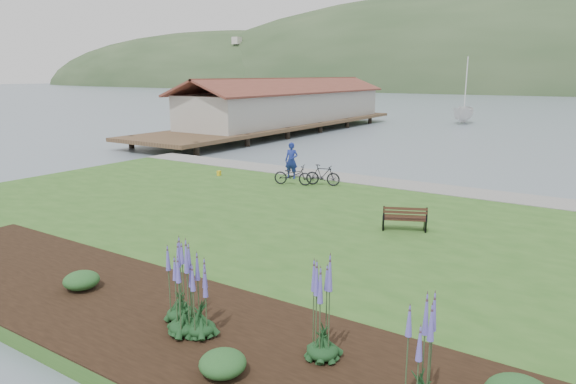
# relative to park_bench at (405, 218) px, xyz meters

# --- Properties ---
(ground) EXTENTS (600.00, 600.00, 0.00)m
(ground) POSITION_rel_park_bench_xyz_m (-3.20, 0.43, -0.86)
(ground) COLOR slate
(ground) RESTS_ON ground
(lawn) EXTENTS (34.00, 20.00, 0.40)m
(lawn) POSITION_rel_park_bench_xyz_m (-3.20, -1.57, -0.66)
(lawn) COLOR #2F5C20
(lawn) RESTS_ON ground
(shoreline_path) EXTENTS (34.00, 2.20, 0.03)m
(shoreline_path) POSITION_rel_park_bench_xyz_m (-3.20, 7.33, -0.45)
(shoreline_path) COLOR gray
(shoreline_path) RESTS_ON lawn
(garden_bed) EXTENTS (24.00, 4.40, 0.04)m
(garden_bed) POSITION_rel_park_bench_xyz_m (-0.20, -9.37, -0.44)
(garden_bed) COLOR black
(garden_bed) RESTS_ON lawn
(pier_pavilion) EXTENTS (8.00, 36.00, 5.40)m
(pier_pavilion) POSITION_rel_park_bench_xyz_m (-23.20, 27.95, 1.78)
(pier_pavilion) COLOR #4C3826
(pier_pavilion) RESTS_ON ground
(park_bench) EXTENTS (1.62, 1.18, 0.93)m
(park_bench) POSITION_rel_park_bench_xyz_m (0.00, 0.00, 0.00)
(park_bench) COLOR #321C13
(park_bench) RESTS_ON lawn
(person) EXTENTS (0.92, 0.74, 2.23)m
(person) POSITION_rel_park_bench_xyz_m (-8.40, 5.66, 0.65)
(person) COLOR navy
(person) RESTS_ON lawn
(bicycle_a) EXTENTS (1.22, 2.03, 1.00)m
(bicycle_a) POSITION_rel_park_bench_xyz_m (-7.44, 4.32, 0.04)
(bicycle_a) COLOR black
(bicycle_a) RESTS_ON lawn
(bicycle_b) EXTENTS (0.92, 1.80, 1.04)m
(bicycle_b) POSITION_rel_park_bench_xyz_m (-6.12, 5.01, 0.06)
(bicycle_b) COLOR black
(bicycle_b) RESTS_ON lawn
(sailboat) EXTENTS (10.27, 10.42, 24.77)m
(sailboat) POSITION_rel_park_bench_xyz_m (-10.25, 46.26, -0.86)
(sailboat) COLOR silver
(sailboat) RESTS_ON ground
(pannier) EXTENTS (0.22, 0.28, 0.26)m
(pannier) POSITION_rel_park_bench_xyz_m (-12.09, 4.11, -0.33)
(pannier) COLOR yellow
(pannier) RESTS_ON lawn
(echium_0) EXTENTS (0.62, 0.62, 2.32)m
(echium_0) POSITION_rel_park_bench_xyz_m (-1.16, -9.64, 0.58)
(echium_0) COLOR #123218
(echium_0) RESTS_ON garden_bed
(echium_1) EXTENTS (0.62, 0.62, 2.39)m
(echium_1) POSITION_rel_park_bench_xyz_m (1.74, -8.87, 0.61)
(echium_1) COLOR #123218
(echium_1) RESTS_ON garden_bed
(echium_2) EXTENTS (0.62, 0.62, 2.14)m
(echium_2) POSITION_rel_park_bench_xyz_m (3.86, -9.45, 0.49)
(echium_2) COLOR #123218
(echium_2) RESTS_ON garden_bed
(echium_4) EXTENTS (0.62, 0.62, 2.29)m
(echium_4) POSITION_rel_park_bench_xyz_m (-1.68, -9.22, 0.45)
(echium_4) COLOR #123218
(echium_4) RESTS_ON garden_bed
(echium_5) EXTENTS (0.62, 0.62, 1.89)m
(echium_5) POSITION_rel_park_bench_xyz_m (-0.83, -9.48, 0.37)
(echium_5) COLOR #123218
(echium_5) RESTS_ON garden_bed
(shrub_0) EXTENTS (0.90, 0.90, 0.45)m
(shrub_0) POSITION_rel_park_bench_xyz_m (-5.01, -9.38, -0.20)
(shrub_0) COLOR #1E4C21
(shrub_0) RESTS_ON garden_bed
(shrub_1) EXTENTS (0.87, 0.87, 0.44)m
(shrub_1) POSITION_rel_park_bench_xyz_m (0.50, -10.35, -0.21)
(shrub_1) COLOR #1E4C21
(shrub_1) RESTS_ON garden_bed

